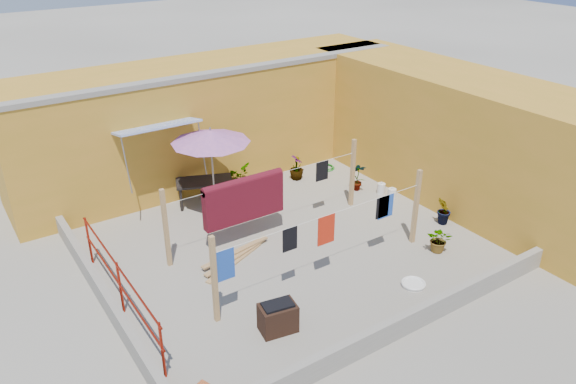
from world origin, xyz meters
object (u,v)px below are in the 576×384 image
(brazier, at_px, (278,317))
(water_jug_b, at_px, (392,194))
(green_hose, at_px, (326,167))
(plant_back_a, at_px, (238,177))
(water_jug_a, at_px, (381,188))
(patio_umbrella, at_px, (211,137))
(white_basin, at_px, (413,284))
(outdoor_table, at_px, (204,183))

(brazier, bearing_deg, water_jug_b, 27.01)
(green_hose, distance_m, plant_back_a, 2.86)
(water_jug_a, bearing_deg, water_jug_b, -89.96)
(water_jug_b, bearing_deg, brazier, -152.99)
(patio_umbrella, height_order, plant_back_a, patio_umbrella)
(green_hose, relative_size, plant_back_a, 0.73)
(green_hose, bearing_deg, water_jug_b, -84.78)
(white_basin, bearing_deg, plant_back_a, 97.45)
(outdoor_table, height_order, white_basin, outdoor_table)
(outdoor_table, bearing_deg, water_jug_a, -26.42)
(water_jug_a, relative_size, plant_back_a, 0.46)
(patio_umbrella, height_order, green_hose, patio_umbrella)
(patio_umbrella, relative_size, green_hose, 4.34)
(patio_umbrella, xyz_separation_m, plant_back_a, (1.15, 0.87, -1.68))
(water_jug_a, xyz_separation_m, water_jug_b, (0.00, -0.41, 0.01))
(brazier, height_order, water_jug_a, brazier)
(outdoor_table, relative_size, green_hose, 3.01)
(green_hose, bearing_deg, brazier, -133.97)
(water_jug_a, distance_m, plant_back_a, 3.86)
(outdoor_table, height_order, brazier, outdoor_table)
(brazier, bearing_deg, plant_back_a, 67.68)
(patio_umbrella, height_order, water_jug_b, patio_umbrella)
(white_basin, relative_size, water_jug_b, 1.44)
(water_jug_b, bearing_deg, water_jug_a, 90.04)
(patio_umbrella, xyz_separation_m, green_hose, (3.99, 0.68, -2.01))
(white_basin, distance_m, plant_back_a, 5.90)
(outdoor_table, xyz_separation_m, plant_back_a, (1.12, 0.26, -0.24))
(plant_back_a, bearing_deg, white_basin, -82.55)
(outdoor_table, bearing_deg, water_jug_b, -30.77)
(outdoor_table, xyz_separation_m, water_jug_a, (4.19, -2.08, -0.45))
(patio_umbrella, height_order, water_jug_a, patio_umbrella)
(green_hose, bearing_deg, patio_umbrella, -170.39)
(outdoor_table, bearing_deg, brazier, -102.15)
(water_jug_b, bearing_deg, white_basin, -126.66)
(brazier, bearing_deg, patio_umbrella, 76.65)
(patio_umbrella, distance_m, outdoor_table, 1.57)
(white_basin, xyz_separation_m, water_jug_b, (2.31, 3.10, 0.11))
(patio_umbrella, relative_size, brazier, 3.18)
(water_jug_a, xyz_separation_m, plant_back_a, (-3.07, 2.34, 0.21))
(brazier, distance_m, plant_back_a, 5.90)
(plant_back_a, bearing_deg, patio_umbrella, -142.95)
(water_jug_a, bearing_deg, white_basin, -123.30)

